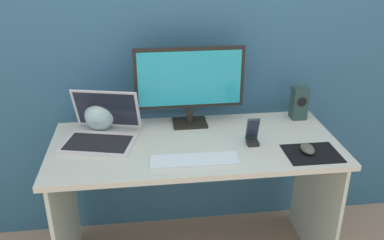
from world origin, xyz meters
name	(u,v)px	position (x,y,z in m)	size (l,w,h in m)	color
wall_back	(185,23)	(0.00, 0.39, 1.25)	(6.00, 0.04, 2.50)	#326081
desk	(195,170)	(0.00, 0.00, 0.59)	(1.41, 0.62, 0.75)	beige
monitor	(190,82)	(0.00, 0.21, 0.98)	(0.57, 0.14, 0.42)	black
speaker_right	(299,103)	(0.60, 0.22, 0.84)	(0.08, 0.08, 0.18)	#27413C
laptop	(101,131)	(-0.45, 0.08, 0.79)	(0.40, 0.38, 0.23)	silver
fishbowl	(100,115)	(-0.47, 0.22, 0.82)	(0.16, 0.16, 0.16)	silver
keyboard_external	(194,160)	(-0.03, -0.18, 0.75)	(0.40, 0.11, 0.01)	white
mousepad	(312,153)	(0.53, -0.18, 0.75)	(0.25, 0.20, 0.00)	black
mouse	(308,149)	(0.51, -0.17, 0.77)	(0.06, 0.10, 0.04)	#545245
phone_in_dock	(253,135)	(0.27, -0.05, 0.79)	(0.06, 0.06, 0.14)	black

